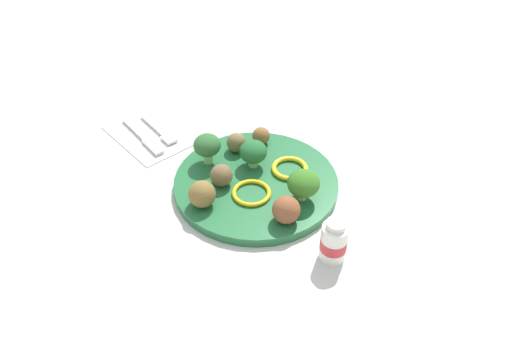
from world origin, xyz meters
The scene contains 16 objects.
ground_plane centered at (0.00, 0.00, 0.00)m, with size 4.00×4.00×0.00m, color beige.
plate centered at (0.00, 0.00, 0.01)m, with size 0.28×0.28×0.02m, color #236638.
broccoli_floret_mid_right centered at (-0.03, 0.02, 0.05)m, with size 0.05×0.05×0.05m.
broccoli_floret_back_left centered at (-0.09, -0.03, 0.05)m, with size 0.05×0.05×0.06m.
broccoli_floret_near_rim centered at (0.09, 0.02, 0.05)m, with size 0.05×0.05×0.05m.
meatball_front_left centered at (0.10, -0.04, 0.04)m, with size 0.04×0.04×0.04m, color brown.
meatball_front_right centered at (-0.03, -0.05, 0.04)m, with size 0.04×0.04×0.04m, color brown.
meatball_back_right centered at (-0.02, -0.10, 0.04)m, with size 0.04×0.04×0.04m, color brown.
meatball_mid_right centered at (-0.08, 0.03, 0.03)m, with size 0.04×0.04×0.04m, color brown.
meatball_near_rim centered at (-0.07, 0.08, 0.03)m, with size 0.03×0.03×0.03m, color brown.
pepper_ring_mid_right centered at (0.02, 0.06, 0.02)m, with size 0.06×0.06×0.01m, color yellow.
pepper_ring_front_right centered at (0.02, -0.03, 0.02)m, with size 0.06×0.06×0.01m, color yellow.
napkin centered at (-0.26, -0.04, 0.00)m, with size 0.17×0.12×0.01m, color white.
fork centered at (-0.25, -0.02, 0.01)m, with size 0.12×0.03×0.01m.
knife centered at (-0.25, -0.06, 0.01)m, with size 0.15×0.03×0.01m.
yogurt_bottle centered at (0.19, -0.03, 0.03)m, with size 0.04×0.04×0.07m.
Camera 1 is at (0.46, -0.47, 0.58)m, focal length 35.74 mm.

